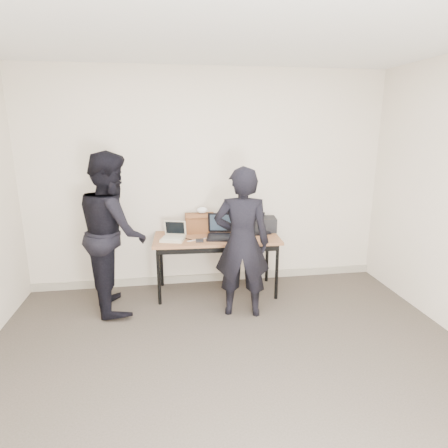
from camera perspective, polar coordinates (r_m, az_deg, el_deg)
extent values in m
cube|color=#433B33|center=(3.19, 2.83, -25.04)|extent=(4.50, 4.50, 0.05)
cube|color=white|center=(2.55, 3.73, 30.87)|extent=(4.50, 4.50, 0.05)
cube|color=beige|center=(4.75, -2.43, 6.67)|extent=(4.50, 0.05, 2.70)
cube|color=brown|center=(4.52, -1.14, -2.15)|extent=(1.53, 0.72, 0.03)
cylinder|color=black|center=(4.39, -9.91, -7.90)|extent=(0.04, 0.04, 0.68)
cylinder|color=black|center=(4.50, 8.04, -7.23)|extent=(0.04, 0.04, 0.68)
cylinder|color=black|center=(4.88, -9.52, -5.52)|extent=(0.04, 0.04, 0.68)
cylinder|color=black|center=(4.98, 6.58, -4.98)|extent=(0.04, 0.04, 0.68)
cube|color=black|center=(4.27, -0.81, -4.00)|extent=(1.40, 0.08, 0.06)
cube|color=#C0B699|center=(4.40, -7.80, -2.30)|extent=(0.31, 0.28, 0.03)
cube|color=beige|center=(4.37, -7.90, -2.18)|extent=(0.24, 0.17, 0.01)
cube|color=#C0B699|center=(4.49, -7.45, -0.57)|extent=(0.26, 0.11, 0.18)
cube|color=black|center=(4.48, -7.47, -0.57)|extent=(0.22, 0.09, 0.15)
cube|color=#C0B699|center=(4.50, -7.46, -1.72)|extent=(0.23, 0.08, 0.01)
cube|color=black|center=(4.44, -0.26, -2.07)|extent=(0.40, 0.33, 0.02)
cube|color=black|center=(4.40, -0.28, -2.00)|extent=(0.32, 0.20, 0.01)
cube|color=black|center=(4.57, -0.19, 0.21)|extent=(0.37, 0.14, 0.26)
cube|color=#26333F|center=(4.56, -0.19, 0.21)|extent=(0.32, 0.12, 0.21)
cube|color=black|center=(4.57, -0.20, -1.43)|extent=(0.32, 0.08, 0.02)
cube|color=black|center=(4.68, 4.94, -1.25)|extent=(0.35, 0.27, 0.02)
cube|color=black|center=(4.65, 5.07, -1.18)|extent=(0.27, 0.16, 0.01)
cube|color=black|center=(4.78, 4.30, 0.54)|extent=(0.32, 0.12, 0.21)
cube|color=black|center=(4.78, 4.33, 0.54)|extent=(0.28, 0.10, 0.17)
cube|color=black|center=(4.78, 4.42, -0.77)|extent=(0.28, 0.06, 0.02)
cube|color=brown|center=(4.67, -3.69, 0.14)|extent=(0.36, 0.16, 0.24)
cube|color=brown|center=(4.59, -3.64, 1.16)|extent=(0.36, 0.07, 0.07)
cube|color=brown|center=(4.70, -1.74, -0.02)|extent=(0.02, 0.10, 0.02)
ellipsoid|color=white|center=(4.64, -3.35, 2.12)|extent=(0.13, 0.10, 0.08)
cube|color=black|center=(4.78, 6.08, 0.00)|extent=(0.33, 0.29, 0.17)
cube|color=black|center=(4.32, -3.72, -2.53)|extent=(0.09, 0.06, 0.03)
cube|color=black|center=(4.73, 0.83, -1.12)|extent=(0.25, 0.01, 0.01)
cube|color=black|center=(4.52, 2.69, -1.90)|extent=(0.29, 0.18, 0.01)
cube|color=silver|center=(4.40, -3.98, -2.38)|extent=(0.26, 0.12, 0.01)
cube|color=black|center=(4.50, -6.54, -2.03)|extent=(0.24, 0.24, 0.01)
imported|color=black|center=(3.97, 2.75, -2.90)|extent=(0.66, 0.50, 1.63)
imported|color=black|center=(4.29, -16.57, -1.17)|extent=(0.86, 1.00, 1.77)
cube|color=#A19986|center=(5.06, -2.22, -8.14)|extent=(4.50, 0.03, 0.10)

